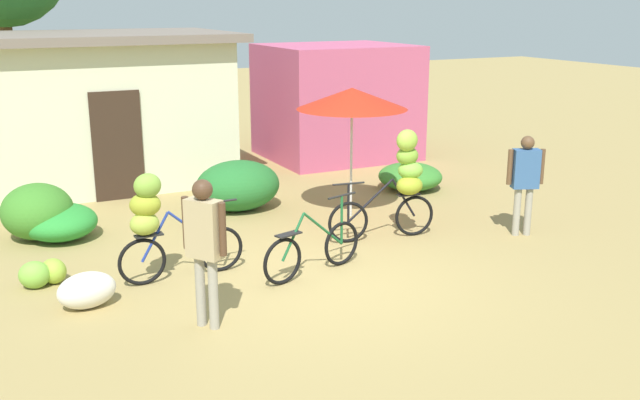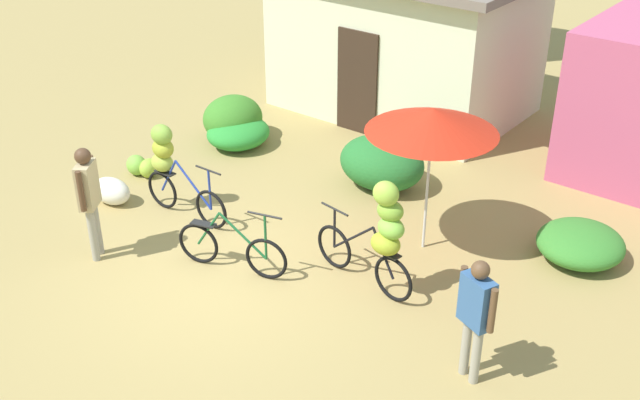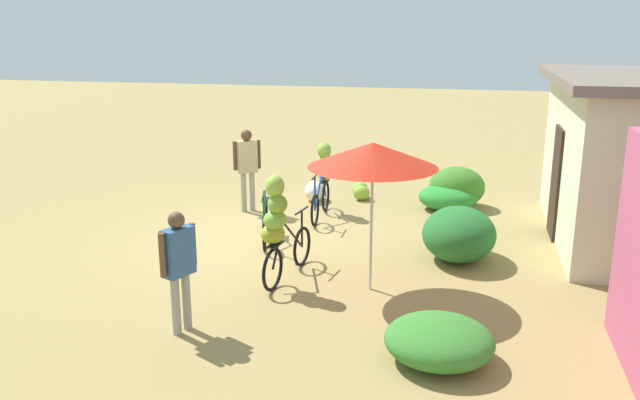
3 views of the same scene
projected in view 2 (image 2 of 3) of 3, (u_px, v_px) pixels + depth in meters
The scene contains 14 objects.
ground_plane at pixel (220, 278), 10.65m from camera, with size 60.00×60.00×0.00m, color #9E864E.
building_low at pixel (405, 37), 15.56m from camera, with size 5.23×3.75×2.96m.
hedge_bush_front_left at pixel (233, 118), 14.59m from camera, with size 1.08×1.17×0.86m, color #3B7D27.
hedge_bush_front_right at pixel (238, 133), 14.39m from camera, with size 1.13×1.22×0.53m, color #2B8C32.
hedge_bush_mid at pixel (382, 163), 12.87m from camera, with size 1.49×1.20×0.88m, color #246A2C.
hedge_bush_by_door at pixel (580, 244), 10.97m from camera, with size 1.23×1.27×0.51m, color #367D2C.
market_umbrella at pixel (432, 120), 10.42m from camera, with size 1.84×1.84×2.18m.
bicycle_leftmost at pixel (170, 163), 11.91m from camera, with size 1.70×0.41×1.47m.
bicycle_near_pile at pixel (232, 249), 10.67m from camera, with size 1.63×0.51×1.01m.
bicycle_center_loaded at pixel (381, 232), 9.92m from camera, with size 1.73×0.45×1.69m.
banana_pile_on_ground at pixel (142, 166), 13.35m from camera, with size 0.68×0.51×0.36m.
produce_sack at pixel (111, 191), 12.45m from camera, with size 0.70×0.44×0.44m, color silver.
person_vendor at pixel (476, 309), 8.44m from camera, with size 0.54×0.34×1.58m.
person_bystander at pixel (88, 192), 10.65m from camera, with size 0.39×0.49×1.71m.
Camera 2 is at (6.54, -6.11, 6.04)m, focal length 43.37 mm.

